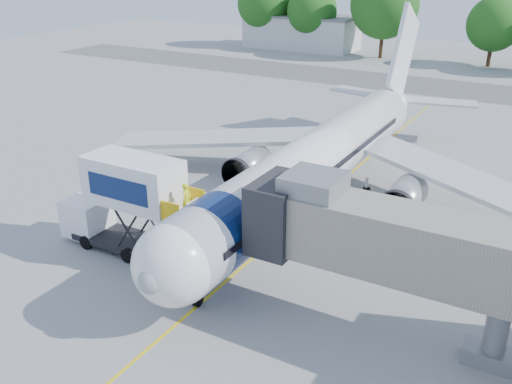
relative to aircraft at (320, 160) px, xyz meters
The scene contains 11 objects.
ground 5.07m from the aircraft, 90.00° to the right, with size 160.00×160.00×0.00m, color #989896.
guidance_line 5.06m from the aircraft, 90.00° to the right, with size 0.15×70.00×0.01m, color yellow.
taxiway_strip 37.99m from the aircraft, 90.00° to the left, with size 120.00×10.00×0.01m, color #59595B.
aircraft is the anchor object (origin of this frame).
jet_bridge 13.77m from the aircraft, 54.30° to the right, with size 13.90×3.20×6.60m.
catering_hiloader 12.77m from the aircraft, 119.40° to the right, with size 8.50×2.44×5.50m.
outbuilding_left 62.50m from the aircraft, 116.61° to the left, with size 18.40×8.40×5.30m.
tree_a 64.61m from the aircraft, 122.10° to the left, with size 8.99×8.99×11.46m.
tree_b 60.11m from the aircraft, 115.18° to the left, with size 7.94×7.94×10.12m.
tree_c 55.47m from the aircraft, 104.27° to the left, with size 10.03×10.03×12.79m.
tree_d 54.67m from the aircraft, 88.22° to the left, with size 7.42×7.42×9.46m.
Camera 1 is at (13.42, -27.50, 15.33)m, focal length 40.00 mm.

